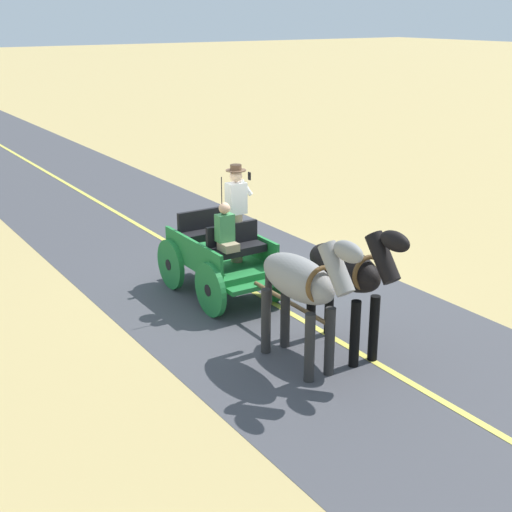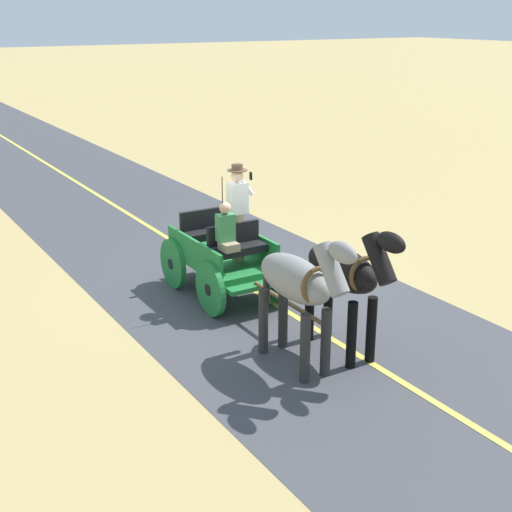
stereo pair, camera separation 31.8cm
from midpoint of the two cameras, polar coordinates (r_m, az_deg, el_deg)
ground_plane at (r=13.51m, az=-1.26°, el=-2.71°), size 200.00×200.00×0.00m
road_surface at (r=13.50m, az=-1.26°, el=-2.69°), size 5.44×160.00×0.01m
road_centre_stripe at (r=13.50m, az=-1.26°, el=-2.67°), size 0.12×160.00×0.00m
horse_drawn_carriage at (r=12.97m, az=-3.39°, el=0.17°), size 1.43×4.50×2.50m
horse_near_side at (r=10.66m, az=6.59°, el=-1.30°), size 0.59×2.13×2.21m
horse_off_side at (r=10.17m, az=2.87°, el=-2.21°), size 0.58×2.13×2.21m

